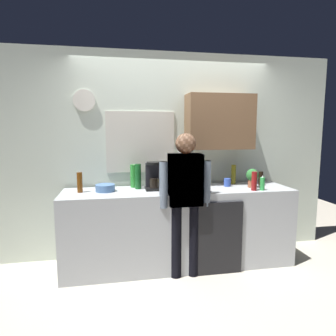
# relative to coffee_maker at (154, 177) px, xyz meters

# --- Properties ---
(ground_plane) EXTENTS (8.00, 8.00, 0.00)m
(ground_plane) POSITION_rel_coffee_maker_xyz_m (0.30, -0.36, -1.08)
(ground_plane) COLOR beige
(kitchen_counter) EXTENTS (2.72, 0.64, 0.93)m
(kitchen_counter) POSITION_rel_coffee_maker_xyz_m (0.30, -0.06, -0.61)
(kitchen_counter) COLOR #B2B7BC
(kitchen_counter) RESTS_ON ground_plane
(dishwasher_panel) EXTENTS (0.56, 0.02, 0.84)m
(dishwasher_panel) POSITION_rel_coffee_maker_xyz_m (0.68, -0.39, -0.66)
(dishwasher_panel) COLOR black
(dishwasher_panel) RESTS_ON ground_plane
(back_wall_assembly) EXTENTS (4.32, 0.42, 2.60)m
(back_wall_assembly) POSITION_rel_coffee_maker_xyz_m (0.37, 0.34, 0.29)
(back_wall_assembly) COLOR silver
(back_wall_assembly) RESTS_ON ground_plane
(coffee_maker) EXTENTS (0.20, 0.20, 0.33)m
(coffee_maker) POSITION_rel_coffee_maker_xyz_m (0.00, 0.00, 0.00)
(coffee_maker) COLOR black
(coffee_maker) RESTS_ON kitchen_counter
(bottle_green_wine) EXTENTS (0.07, 0.07, 0.30)m
(bottle_green_wine) POSITION_rel_coffee_maker_xyz_m (-0.18, 0.06, 0.00)
(bottle_green_wine) COLOR #195923
(bottle_green_wine) RESTS_ON kitchen_counter
(bottle_red_vinegar) EXTENTS (0.06, 0.06, 0.22)m
(bottle_red_vinegar) POSITION_rel_coffee_maker_xyz_m (1.14, -0.28, -0.04)
(bottle_red_vinegar) COLOR maroon
(bottle_red_vinegar) RESTS_ON kitchen_counter
(bottle_dark_sauce) EXTENTS (0.06, 0.06, 0.18)m
(bottle_dark_sauce) POSITION_rel_coffee_maker_xyz_m (1.37, -0.01, -0.06)
(bottle_dark_sauce) COLOR black
(bottle_dark_sauce) RESTS_ON kitchen_counter
(bottle_clear_soda) EXTENTS (0.09, 0.09, 0.28)m
(bottle_clear_soda) POSITION_rel_coffee_maker_xyz_m (-0.22, 0.18, -0.01)
(bottle_clear_soda) COLOR #2D8C33
(bottle_clear_soda) RESTS_ON kitchen_counter
(bottle_olive_oil) EXTENTS (0.06, 0.06, 0.25)m
(bottle_olive_oil) POSITION_rel_coffee_maker_xyz_m (1.07, 0.15, -0.02)
(bottle_olive_oil) COLOR olive
(bottle_olive_oil) RESTS_ON kitchen_counter
(bottle_amber_beer) EXTENTS (0.06, 0.06, 0.23)m
(bottle_amber_beer) POSITION_rel_coffee_maker_xyz_m (-0.84, -0.02, -0.03)
(bottle_amber_beer) COLOR brown
(bottle_amber_beer) RESTS_ON kitchen_counter
(cup_yellow_cup) EXTENTS (0.07, 0.07, 0.09)m
(cup_yellow_cup) POSITION_rel_coffee_maker_xyz_m (0.50, 0.09, -0.10)
(cup_yellow_cup) COLOR yellow
(cup_yellow_cup) RESTS_ON kitchen_counter
(cup_blue_mug) EXTENTS (0.08, 0.08, 0.10)m
(cup_blue_mug) POSITION_rel_coffee_maker_xyz_m (0.93, 0.01, -0.10)
(cup_blue_mug) COLOR #3351B2
(cup_blue_mug) RESTS_ON kitchen_counter
(mixing_bowl) EXTENTS (0.22, 0.22, 0.08)m
(mixing_bowl) POSITION_rel_coffee_maker_xyz_m (-0.56, -0.02, -0.11)
(mixing_bowl) COLOR #4C72A5
(mixing_bowl) RESTS_ON kitchen_counter
(potted_plant) EXTENTS (0.15, 0.15, 0.23)m
(potted_plant) POSITION_rel_coffee_maker_xyz_m (1.21, -0.10, -0.01)
(potted_plant) COLOR #9E5638
(potted_plant) RESTS_ON kitchen_counter
(dish_soap) EXTENTS (0.06, 0.06, 0.18)m
(dish_soap) POSITION_rel_coffee_maker_xyz_m (1.25, -0.28, -0.07)
(dish_soap) COLOR green
(dish_soap) RESTS_ON kitchen_counter
(storage_canister) EXTENTS (0.14, 0.14, 0.17)m
(storage_canister) POSITION_rel_coffee_maker_xyz_m (0.48, -0.25, -0.06)
(storage_canister) COLOR silver
(storage_canister) RESTS_ON kitchen_counter
(person_at_sink) EXTENTS (0.57, 0.22, 1.60)m
(person_at_sink) POSITION_rel_coffee_maker_xyz_m (0.30, -0.36, -0.13)
(person_at_sink) COLOR brown
(person_at_sink) RESTS_ON ground_plane
(person_guest) EXTENTS (0.57, 0.22, 1.60)m
(person_guest) POSITION_rel_coffee_maker_xyz_m (0.30, -0.36, -0.13)
(person_guest) COLOR black
(person_guest) RESTS_ON ground_plane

